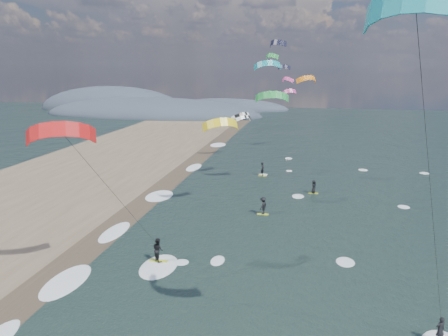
# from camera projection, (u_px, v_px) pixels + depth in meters

# --- Properties ---
(wet_sand_strip) EXTENTS (3.00, 240.00, 0.00)m
(wet_sand_strip) POSITION_uv_depth(u_px,v_px,m) (79.00, 255.00, 33.68)
(wet_sand_strip) COLOR #382D23
(wet_sand_strip) RESTS_ON ground
(coastal_hills) EXTENTS (80.00, 41.00, 15.00)m
(coastal_hills) POSITION_uv_depth(u_px,v_px,m) (145.00, 112.00, 133.27)
(coastal_hills) COLOR #3D4756
(coastal_hills) RESTS_ON ground
(kitesurfer_near_a) EXTENTS (7.63, 8.76, 17.41)m
(kitesurfer_near_a) POSITION_uv_depth(u_px,v_px,m) (425.00, 106.00, 16.08)
(kitesurfer_near_a) COLOR #CFE127
(kitesurfer_near_a) RESTS_ON ground
(kitesurfer_near_b) EXTENTS (7.24, 8.97, 11.96)m
(kitesurfer_near_b) POSITION_uv_depth(u_px,v_px,m) (94.00, 175.00, 27.21)
(kitesurfer_near_b) COLOR #CFE127
(kitesurfer_near_b) RESTS_ON ground
(far_kitesurfers) EXTENTS (7.71, 15.97, 1.81)m
(far_kitesurfers) POSITION_uv_depth(u_px,v_px,m) (276.00, 191.00, 47.58)
(far_kitesurfers) COLOR #CFE127
(far_kitesurfers) RESTS_ON ground
(bg_kite_field) EXTENTS (11.19, 67.80, 10.65)m
(bg_kite_field) POSITION_uv_depth(u_px,v_px,m) (277.00, 78.00, 68.59)
(bg_kite_field) COLOR orange
(bg_kite_field) RESTS_ON ground
(shoreline_surf) EXTENTS (2.40, 79.40, 0.11)m
(shoreline_surf) POSITION_uv_depth(u_px,v_px,m) (120.00, 234.00, 37.98)
(shoreline_surf) COLOR white
(shoreline_surf) RESTS_ON ground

